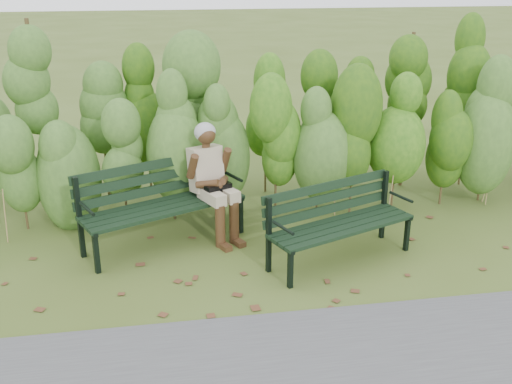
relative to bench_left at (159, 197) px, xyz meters
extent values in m
plane|color=#43531C|center=(1.06, -0.85, -0.56)|extent=(80.00, 80.00, 0.00)
cylinder|color=#47381E|center=(-1.69, 0.45, -0.16)|extent=(0.03, 0.03, 0.80)
ellipsoid|color=#2B6216|center=(-1.69, 0.45, 0.48)|extent=(0.64, 0.64, 1.44)
cylinder|color=#47381E|center=(-1.08, 0.45, -0.16)|extent=(0.03, 0.03, 0.80)
ellipsoid|color=#2B6216|center=(-1.08, 0.45, 0.48)|extent=(0.64, 0.64, 1.44)
cylinder|color=#47381E|center=(-0.47, 0.45, -0.16)|extent=(0.03, 0.03, 0.80)
ellipsoid|color=#2B6216|center=(-0.47, 0.45, 0.48)|extent=(0.64, 0.64, 1.44)
cylinder|color=#47381E|center=(0.14, 0.45, -0.16)|extent=(0.03, 0.03, 0.80)
ellipsoid|color=#2B6216|center=(0.14, 0.45, 0.48)|extent=(0.64, 0.64, 1.44)
cylinder|color=#47381E|center=(0.75, 0.45, -0.16)|extent=(0.03, 0.03, 0.80)
ellipsoid|color=#2B6216|center=(0.75, 0.45, 0.48)|extent=(0.64, 0.64, 1.44)
cylinder|color=#47381E|center=(1.36, 0.45, -0.16)|extent=(0.03, 0.03, 0.80)
ellipsoid|color=#2B6216|center=(1.36, 0.45, 0.48)|extent=(0.64, 0.64, 1.44)
cylinder|color=#47381E|center=(1.98, 0.45, -0.16)|extent=(0.03, 0.03, 0.80)
ellipsoid|color=#2B6216|center=(1.98, 0.45, 0.48)|extent=(0.64, 0.64, 1.44)
cylinder|color=#47381E|center=(2.59, 0.45, -0.16)|extent=(0.03, 0.03, 0.80)
ellipsoid|color=#2B6216|center=(2.59, 0.45, 0.48)|extent=(0.64, 0.64, 1.44)
cylinder|color=#47381E|center=(3.20, 0.45, -0.16)|extent=(0.03, 0.03, 0.80)
ellipsoid|color=#2B6216|center=(3.20, 0.45, 0.48)|extent=(0.64, 0.64, 1.44)
cylinder|color=#47381E|center=(3.81, 0.45, -0.16)|extent=(0.03, 0.03, 0.80)
ellipsoid|color=#2B6216|center=(3.81, 0.45, 0.48)|extent=(0.64, 0.64, 1.44)
cylinder|color=#47381E|center=(4.42, 0.45, -0.16)|extent=(0.03, 0.03, 0.80)
ellipsoid|color=#2B6216|center=(4.42, 0.45, 0.48)|extent=(0.64, 0.64, 1.44)
cylinder|color=#47381E|center=(-1.63, 1.45, -0.01)|extent=(0.04, 0.04, 1.10)
ellipsoid|color=#275015|center=(-1.63, 1.45, 0.87)|extent=(0.70, 0.70, 1.98)
cylinder|color=#47381E|center=(-0.86, 1.45, -0.01)|extent=(0.04, 0.04, 1.10)
ellipsoid|color=#275015|center=(-0.86, 1.45, 0.87)|extent=(0.70, 0.70, 1.98)
cylinder|color=#47381E|center=(-0.09, 1.45, -0.01)|extent=(0.04, 0.04, 1.10)
ellipsoid|color=#275015|center=(-0.09, 1.45, 0.87)|extent=(0.70, 0.70, 1.98)
cylinder|color=#47381E|center=(0.68, 1.45, -0.01)|extent=(0.04, 0.04, 1.10)
ellipsoid|color=#275015|center=(0.68, 1.45, 0.87)|extent=(0.70, 0.70, 1.98)
cylinder|color=#47381E|center=(1.44, 1.45, -0.01)|extent=(0.04, 0.04, 1.10)
ellipsoid|color=#275015|center=(1.44, 1.45, 0.87)|extent=(0.70, 0.70, 1.98)
cylinder|color=#47381E|center=(2.21, 1.45, -0.01)|extent=(0.04, 0.04, 1.10)
ellipsoid|color=#275015|center=(2.21, 1.45, 0.87)|extent=(0.70, 0.70, 1.98)
cylinder|color=#47381E|center=(2.98, 1.45, -0.01)|extent=(0.04, 0.04, 1.10)
ellipsoid|color=#275015|center=(2.98, 1.45, 0.87)|extent=(0.70, 0.70, 1.98)
cylinder|color=#47381E|center=(3.75, 1.45, -0.01)|extent=(0.04, 0.04, 1.10)
ellipsoid|color=#275015|center=(3.75, 1.45, 0.87)|extent=(0.70, 0.70, 1.98)
cylinder|color=#47381E|center=(4.52, 1.45, -0.01)|extent=(0.04, 0.04, 1.10)
ellipsoid|color=#275015|center=(4.52, 1.45, 0.87)|extent=(0.70, 0.70, 1.98)
cylinder|color=#47381E|center=(5.28, 1.45, -0.01)|extent=(0.04, 0.04, 1.10)
cube|color=brown|center=(0.34, -0.16, -0.56)|extent=(0.11, 0.11, 0.01)
cube|color=brown|center=(0.75, -1.75, -0.56)|extent=(0.11, 0.11, 0.01)
cube|color=brown|center=(-1.38, -0.07, -0.56)|extent=(0.11, 0.09, 0.01)
cube|color=brown|center=(1.91, -1.88, -0.56)|extent=(0.11, 0.10, 0.01)
cube|color=brown|center=(-1.64, -0.72, -0.56)|extent=(0.09, 0.07, 0.01)
cube|color=brown|center=(1.13, -0.22, -0.56)|extent=(0.07, 0.09, 0.01)
cube|color=brown|center=(0.27, -1.08, -0.56)|extent=(0.09, 0.07, 0.01)
cube|color=brown|center=(-1.30, -0.41, -0.56)|extent=(0.11, 0.11, 0.01)
cube|color=brown|center=(2.55, -0.90, -0.56)|extent=(0.08, 0.10, 0.01)
cube|color=brown|center=(2.55, 0.02, -0.56)|extent=(0.11, 0.11, 0.01)
cube|color=brown|center=(-0.04, -1.97, -0.56)|extent=(0.11, 0.11, 0.01)
cube|color=brown|center=(0.05, -1.81, -0.56)|extent=(0.11, 0.09, 0.01)
cube|color=brown|center=(1.93, -1.04, -0.56)|extent=(0.11, 0.10, 0.01)
cube|color=brown|center=(1.14, -0.88, -0.56)|extent=(0.11, 0.11, 0.01)
cube|color=brown|center=(2.26, -0.65, -0.56)|extent=(0.11, 0.11, 0.01)
cube|color=brown|center=(1.27, 0.03, -0.56)|extent=(0.09, 0.07, 0.01)
cube|color=brown|center=(2.26, -1.39, -0.56)|extent=(0.11, 0.11, 0.01)
cube|color=brown|center=(3.71, -1.35, -0.56)|extent=(0.11, 0.11, 0.01)
cube|color=brown|center=(0.06, -0.96, -0.56)|extent=(0.08, 0.10, 0.01)
cube|color=brown|center=(2.67, -0.06, -0.56)|extent=(0.09, 0.07, 0.01)
cube|color=brown|center=(0.00, -1.75, -0.56)|extent=(0.07, 0.09, 0.01)
cube|color=brown|center=(1.61, -1.11, -0.56)|extent=(0.11, 0.11, 0.01)
cube|color=brown|center=(1.59, -0.20, -0.56)|extent=(0.07, 0.09, 0.01)
cube|color=brown|center=(0.52, -0.99, -0.56)|extent=(0.10, 0.11, 0.01)
cube|color=brown|center=(-0.79, -1.02, -0.56)|extent=(0.11, 0.11, 0.01)
cube|color=brown|center=(2.30, -1.27, -0.56)|extent=(0.11, 0.11, 0.01)
cube|color=brown|center=(1.76, -1.22, -0.56)|extent=(0.09, 0.07, 0.01)
cube|color=black|center=(0.13, -0.29, -0.08)|extent=(1.78, 0.91, 0.04)
cube|color=black|center=(0.08, -0.17, -0.08)|extent=(1.78, 0.91, 0.04)
cube|color=black|center=(0.02, -0.05, -0.08)|extent=(1.78, 0.91, 0.04)
cube|color=black|center=(-0.03, 0.07, -0.08)|extent=(1.78, 0.91, 0.04)
cube|color=black|center=(-0.08, 0.16, 0.03)|extent=(1.76, 0.86, 0.11)
cube|color=black|center=(-0.08, 0.18, 0.18)|extent=(1.76, 0.86, 0.11)
cube|color=black|center=(-0.09, 0.19, 0.33)|extent=(1.76, 0.86, 0.11)
cube|color=black|center=(-0.69, -0.68, -0.32)|extent=(0.07, 0.07, 0.48)
cube|color=black|center=(-0.88, -0.27, -0.08)|extent=(0.07, 0.07, 0.95)
cube|color=black|center=(-0.78, -0.49, -0.11)|extent=(0.27, 0.50, 0.04)
cylinder|color=black|center=(-0.76, -0.54, 0.13)|extent=(0.20, 0.38, 0.04)
cube|color=black|center=(0.97, 0.08, -0.32)|extent=(0.07, 0.07, 0.48)
cube|color=black|center=(0.77, 0.50, -0.08)|extent=(0.07, 0.07, 0.95)
cube|color=black|center=(0.88, 0.28, -0.11)|extent=(0.27, 0.50, 0.04)
cylinder|color=black|center=(0.90, 0.23, 0.13)|extent=(0.20, 0.38, 0.04)
cube|color=black|center=(2.02, -1.01, -0.14)|extent=(1.62, 0.74, 0.04)
cube|color=black|center=(1.98, -0.90, -0.14)|extent=(1.62, 0.74, 0.04)
cube|color=black|center=(1.93, -0.80, -0.14)|extent=(1.62, 0.74, 0.04)
cube|color=black|center=(1.89, -0.69, -0.14)|extent=(1.62, 0.74, 0.04)
cube|color=black|center=(1.85, -0.60, -0.03)|extent=(1.60, 0.69, 0.10)
cube|color=black|center=(1.85, -0.59, 0.10)|extent=(1.60, 0.69, 0.10)
cube|color=black|center=(1.84, -0.58, 0.23)|extent=(1.60, 0.69, 0.10)
cube|color=black|center=(1.27, -1.33, -0.35)|extent=(0.06, 0.06, 0.43)
cube|color=black|center=(1.12, -0.95, -0.14)|extent=(0.06, 0.06, 0.85)
cube|color=black|center=(1.20, -1.16, -0.16)|extent=(0.22, 0.46, 0.04)
cylinder|color=black|center=(1.22, -1.20, 0.05)|extent=(0.17, 0.34, 0.03)
cube|color=black|center=(2.78, -0.72, -0.35)|extent=(0.06, 0.06, 0.43)
cube|color=black|center=(2.63, -0.34, -0.14)|extent=(0.06, 0.06, 0.85)
cube|color=black|center=(2.71, -0.54, -0.16)|extent=(0.22, 0.46, 0.04)
cylinder|color=black|center=(2.73, -0.59, 0.05)|extent=(0.17, 0.34, 0.03)
cube|color=tan|center=(0.60, -0.09, 0.01)|extent=(0.32, 0.47, 0.14)
cube|color=tan|center=(0.78, -0.01, 0.01)|extent=(0.32, 0.47, 0.14)
cylinder|color=#452A16|center=(0.68, -0.26, -0.30)|extent=(0.15, 0.15, 0.52)
cylinder|color=#452A16|center=(0.85, -0.18, -0.30)|extent=(0.15, 0.15, 0.52)
cube|color=#452A16|center=(0.72, -0.33, -0.53)|extent=(0.18, 0.23, 0.06)
cube|color=#452A16|center=(0.89, -0.25, -0.53)|extent=(0.18, 0.23, 0.06)
cube|color=tan|center=(0.57, 0.21, 0.25)|extent=(0.46, 0.40, 0.55)
cylinder|color=#452A16|center=(0.58, 0.19, 0.54)|extent=(0.10, 0.10, 0.11)
sphere|color=#452A16|center=(0.58, 0.18, 0.68)|extent=(0.22, 0.22, 0.22)
ellipsoid|color=gray|center=(0.57, 0.20, 0.70)|extent=(0.26, 0.24, 0.23)
cylinder|color=#452A16|center=(0.40, 0.04, 0.34)|extent=(0.18, 0.24, 0.33)
cylinder|color=#452A16|center=(0.81, 0.22, 0.34)|extent=(0.18, 0.24, 0.33)
cylinder|color=#452A16|center=(0.56, -0.04, 0.15)|extent=(0.29, 0.21, 0.14)
cylinder|color=#452A16|center=(0.77, 0.05, 0.15)|extent=(0.15, 0.30, 0.14)
sphere|color=#452A16|center=(0.69, -0.05, 0.13)|extent=(0.12, 0.12, 0.12)
cube|color=black|center=(0.69, -0.04, 0.05)|extent=(0.34, 0.25, 0.17)
camera|label=1|loc=(0.03, -6.58, 2.54)|focal=42.00mm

